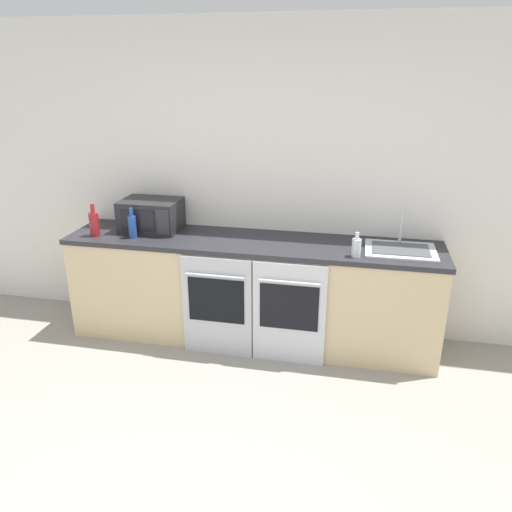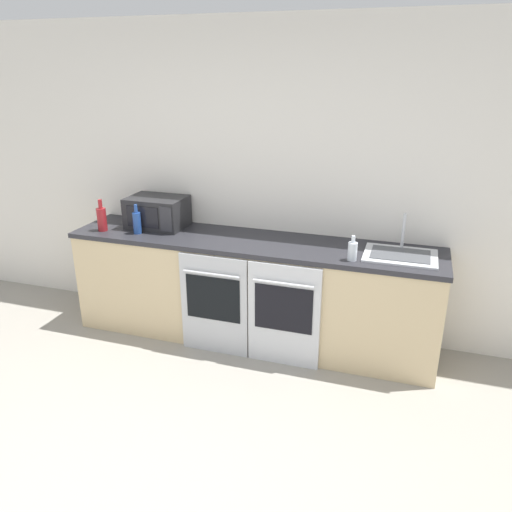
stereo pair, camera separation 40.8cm
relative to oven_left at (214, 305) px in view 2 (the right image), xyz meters
The scene contains 9 objects.
wall_back 1.11m from the oven_left, 72.41° to the left, with size 10.00×0.06×2.60m.
counter_back 0.39m from the oven_left, 57.09° to the left, with size 3.07×0.64×0.89m.
oven_left is the anchor object (origin of this frame).
oven_right 0.58m from the oven_left, ahead, with size 0.57×0.06×0.84m.
microwave 1.00m from the oven_left, 148.75° to the left, with size 0.49×0.36×0.27m.
bottle_blue 0.96m from the oven_left, 165.78° to the left, with size 0.07×0.07×0.25m.
bottle_clear 1.19m from the oven_left, ahead, with size 0.07×0.07×0.19m.
bottle_red 1.24m from the oven_left, behind, with size 0.08×0.08×0.27m.
sink 1.50m from the oven_left, 12.94° to the left, with size 0.53×0.41×0.29m.
Camera 2 is at (1.22, -1.47, 2.22)m, focal length 35.00 mm.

